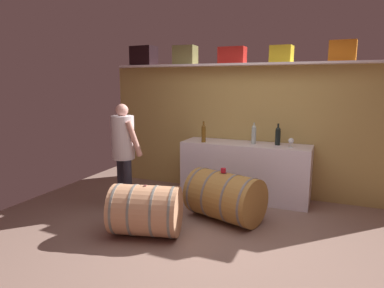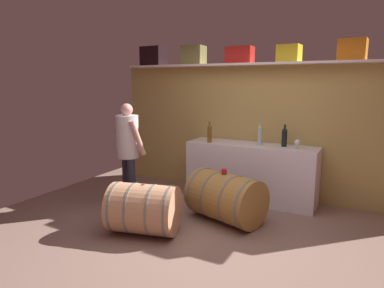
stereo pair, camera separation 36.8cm
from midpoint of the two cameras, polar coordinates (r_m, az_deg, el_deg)
ground_plane at (r=4.42m, az=3.44°, el=-13.94°), size 6.29×7.29×0.02m
back_wall_panel at (r=5.56m, az=8.83°, el=2.15°), size 5.09×0.10×2.05m
high_shelf_board at (r=5.36m, az=8.75°, el=13.02°), size 4.68×0.40×0.03m
toolcase_black at (r=6.16m, az=-9.81°, el=14.30°), size 0.43×0.31×0.32m
toolcase_olive at (r=5.78m, az=-3.01°, el=14.58°), size 0.37×0.31×0.30m
toolcase_red at (r=5.48m, az=4.76°, el=14.54°), size 0.41×0.23×0.25m
toolcase_yellow at (r=5.29m, az=12.75°, el=14.43°), size 0.32×0.29×0.24m
toolcase_orange at (r=5.21m, az=22.00°, el=14.21°), size 0.36×0.29×0.28m
work_cabinet at (r=5.37m, az=6.87°, el=-4.50°), size 1.97×0.56×0.87m
wine_bottle_clear at (r=5.24m, az=8.32°, el=1.64°), size 0.07×0.07×0.32m
wine_bottle_dark at (r=5.20m, az=12.20°, el=1.37°), size 0.08×0.08×0.32m
wine_bottle_amber at (r=5.32m, az=-0.03°, el=1.85°), size 0.07×0.07×0.33m
wine_glass at (r=5.07m, az=14.24°, el=0.46°), size 0.08×0.08×0.14m
wine_barrel_near at (r=4.55m, az=3.18°, el=-8.76°), size 1.08×0.88×0.64m
wine_barrel_far at (r=4.18m, az=-10.29°, el=-10.87°), size 0.92×0.77×0.61m
tasting_cup at (r=4.45m, az=2.89°, el=-4.47°), size 0.07×0.07×0.06m
winemaker_pouring at (r=4.93m, az=-13.47°, el=-0.23°), size 0.48×0.44×1.51m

